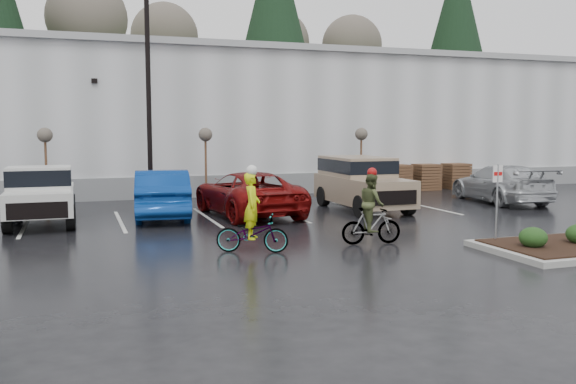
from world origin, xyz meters
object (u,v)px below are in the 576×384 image
object	(u,v)px
sapling_west	(45,139)
lamppost	(148,65)
sapling_east	(361,138)
fire_lane_sign	(497,194)
pallet_stack_b	(426,177)
sapling_mid	(205,139)
car_red	(247,193)
cyclist_hivis	(252,225)
pallet_stack_a	(397,178)
car_blue	(162,194)
pallet_stack_c	(455,176)
suv_tan	(363,184)
cyclist_olive	(371,216)
car_far_silver	(501,184)
pickup_white	(42,194)

from	to	relation	value
sapling_west	lamppost	bearing A→B (deg)	-14.04
sapling_east	fire_lane_sign	bearing A→B (deg)	-99.75
pallet_stack_b	sapling_east	bearing A→B (deg)	-166.61
sapling_mid	car_red	bearing A→B (deg)	-84.14
lamppost	cyclist_hivis	xyz separation A→B (m)	(1.34, -10.50, -4.99)
lamppost	sapling_west	size ratio (longest dim) A/B	2.88
sapling_east	pallet_stack_b	bearing A→B (deg)	13.39
sapling_mid	car_red	xyz separation A→B (m)	(0.51, -4.97, -1.93)
pallet_stack_a	fire_lane_sign	world-z (taller)	fire_lane_sign
sapling_east	pallet_stack_b	world-z (taller)	sapling_east
sapling_mid	pallet_stack_b	distance (m)	11.92
car_blue	pallet_stack_a	bearing A→B (deg)	-149.95
sapling_mid	pallet_stack_c	world-z (taller)	sapling_mid
cyclist_hivis	pallet_stack_a	bearing A→B (deg)	-18.88
pallet_stack_a	cyclist_hivis	world-z (taller)	cyclist_hivis
lamppost	fire_lane_sign	bearing A→B (deg)	-56.54
suv_tan	cyclist_olive	bearing A→B (deg)	-114.27
car_far_silver	car_blue	bearing A→B (deg)	6.18
sapling_mid	cyclist_hivis	world-z (taller)	sapling_mid
car_blue	lamppost	bearing A→B (deg)	-83.73
fire_lane_sign	suv_tan	size ratio (longest dim) A/B	0.43
sapling_mid	cyclist_hivis	xyz separation A→B (m)	(-1.16, -11.50, -2.03)
sapling_east	suv_tan	bearing A→B (deg)	-115.16
sapling_west	car_red	bearing A→B (deg)	-35.36
pallet_stack_b	car_red	world-z (taller)	car_red
car_far_silver	lamppost	bearing A→B (deg)	-7.45
pallet_stack_a	sapling_west	bearing A→B (deg)	-176.53
pickup_white	car_far_silver	world-z (taller)	pickup_white
lamppost	car_blue	xyz separation A→B (m)	(-0.00, -3.49, -4.83)
pallet_stack_b	car_blue	bearing A→B (deg)	-158.87
suv_tan	car_far_silver	world-z (taller)	suv_tan
lamppost	cyclist_olive	distance (m)	12.52
cyclist_olive	sapling_east	bearing A→B (deg)	-17.45
sapling_east	cyclist_olive	size ratio (longest dim) A/B	1.52
pickup_white	cyclist_olive	bearing A→B (deg)	-38.72
pallet_stack_c	fire_lane_sign	size ratio (longest dim) A/B	0.61
lamppost	sapling_east	bearing A→B (deg)	5.71
pallet_stack_b	car_far_silver	size ratio (longest dim) A/B	0.24
pallet_stack_b	cyclist_hivis	xyz separation A→B (m)	(-12.86, -12.50, 0.02)
car_red	sapling_east	bearing A→B (deg)	-150.20
pallet_stack_c	car_blue	size ratio (longest dim) A/B	0.26
lamppost	car_far_silver	xyz separation A→B (m)	(14.33, -3.72, -4.88)
pallet_stack_c	car_far_silver	distance (m)	5.96
pickup_white	suv_tan	world-z (taller)	suv_tan
car_blue	cyclist_olive	bearing A→B (deg)	130.26
pallet_stack_b	car_red	bearing A→B (deg)	-151.90
car_far_silver	cyclist_olive	world-z (taller)	cyclist_olive
car_red	car_blue	bearing A→B (deg)	-14.76
lamppost	pickup_white	bearing A→B (deg)	-138.28
pallet_stack_b	suv_tan	bearing A→B (deg)	-137.37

